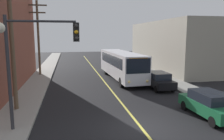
% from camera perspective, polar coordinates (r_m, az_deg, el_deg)
% --- Properties ---
extents(ground_plane, '(120.00, 120.00, 0.00)m').
position_cam_1_polar(ground_plane, '(12.88, 7.59, -14.62)').
color(ground_plane, black).
extents(sidewalk_left, '(2.50, 90.00, 0.15)m').
position_cam_1_polar(sidewalk_left, '(22.01, -19.77, -4.91)').
color(sidewalk_left, gray).
rests_on(sidewalk_left, ground).
extents(sidewalk_right, '(2.50, 90.00, 0.15)m').
position_cam_1_polar(sidewalk_right, '(24.45, 16.19, -3.39)').
color(sidewalk_right, gray).
rests_on(sidewalk_right, ground).
extents(lane_stripe_center, '(0.16, 60.00, 0.01)m').
position_cam_1_polar(lane_stripe_center, '(26.94, -2.73, -2.08)').
color(lane_stripe_center, '#D8CC4C').
rests_on(lane_stripe_center, ground).
extents(building_right_warehouse, '(12.00, 20.02, 7.21)m').
position_cam_1_polar(building_right_warehouse, '(36.73, 18.91, 6.03)').
color(building_right_warehouse, gray).
rests_on(building_right_warehouse, ground).
extents(city_bus, '(2.98, 12.23, 3.20)m').
position_cam_1_polar(city_bus, '(26.14, 2.33, 1.61)').
color(city_bus, silver).
rests_on(city_bus, ground).
extents(parked_car_green, '(1.90, 4.44, 1.62)m').
position_cam_1_polar(parked_car_green, '(15.38, 23.80, -8.04)').
color(parked_car_green, '#196038').
rests_on(parked_car_green, ground).
extents(parked_car_black, '(1.83, 4.41, 1.62)m').
position_cam_1_polar(parked_car_black, '(21.94, 11.88, -2.56)').
color(parked_car_black, black).
rests_on(parked_car_black, ground).
extents(parked_car_red, '(1.90, 4.44, 1.62)m').
position_cam_1_polar(parked_car_red, '(27.83, 7.42, -0.04)').
color(parked_car_red, maroon).
rests_on(parked_car_red, ground).
extents(utility_pole_near, '(2.40, 0.28, 9.51)m').
position_cam_1_polar(utility_pole_near, '(15.99, -24.59, 9.08)').
color(utility_pole_near, brown).
rests_on(utility_pole_near, sidewalk_left).
extents(utility_pole_mid, '(2.40, 0.28, 9.31)m').
position_cam_1_polar(utility_pole_mid, '(29.68, -18.52, 8.75)').
color(utility_pole_mid, brown).
rests_on(utility_pole_mid, sidewalk_left).
extents(traffic_signal_left_corner, '(3.75, 0.48, 6.00)m').
position_cam_1_polar(traffic_signal_left_corner, '(12.18, -18.41, 4.59)').
color(traffic_signal_left_corner, '#2D2D33').
rests_on(traffic_signal_left_corner, sidewalk_left).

